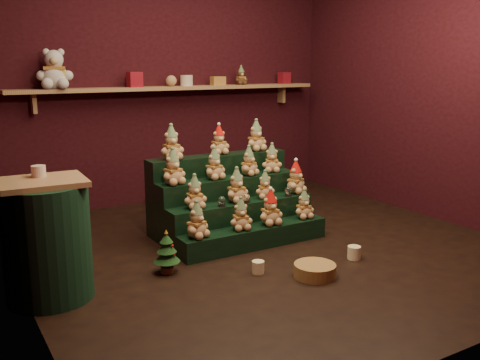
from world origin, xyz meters
TOP-DOWN VIEW (x-y plane):
  - ground at (0.00, 0.00)m, footprint 4.00×4.00m
  - back_wall at (0.00, 2.05)m, footprint 4.00×0.10m
  - right_wall at (2.05, 0.00)m, footprint 0.10×4.00m
  - back_shelf at (0.00, 1.87)m, footprint 3.60×0.26m
  - riser_tier_front at (-0.09, 0.06)m, footprint 1.40×0.22m
  - riser_tier_midfront at (-0.09, 0.28)m, footprint 1.40×0.22m
  - riser_tier_midback at (-0.09, 0.50)m, footprint 1.40×0.22m
  - riser_tier_back at (-0.09, 0.72)m, footprint 1.40×0.22m
  - teddy_0 at (-0.65, 0.05)m, footprint 0.27×0.26m
  - teddy_1 at (-0.23, 0.05)m, footprint 0.23×0.21m
  - teddy_2 at (0.07, 0.05)m, footprint 0.23×0.21m
  - teddy_3 at (0.44, 0.06)m, footprint 0.20×0.18m
  - teddy_4 at (-0.55, 0.29)m, footprint 0.22×0.20m
  - teddy_5 at (-0.14, 0.28)m, footprint 0.24×0.22m
  - teddy_6 at (0.15, 0.27)m, footprint 0.22×0.21m
  - teddy_7 at (0.51, 0.29)m, footprint 0.28×0.27m
  - teddy_8 at (-0.66, 0.49)m, footprint 0.26×0.24m
  - teddy_9 at (-0.24, 0.50)m, footprint 0.24×0.22m
  - teddy_10 at (0.12, 0.49)m, footprint 0.25×0.24m
  - teddy_11 at (0.39, 0.51)m, footprint 0.25×0.24m
  - teddy_12 at (-0.57, 0.70)m, footprint 0.22×0.20m
  - teddy_13 at (-0.07, 0.73)m, footprint 0.20×0.19m
  - teddy_14 at (0.35, 0.74)m, footprint 0.24×0.22m
  - snow_globe_a at (-0.33, 0.22)m, footprint 0.07×0.07m
  - snow_globe_b at (-0.08, 0.22)m, footprint 0.07×0.07m
  - snow_globe_c at (0.38, 0.22)m, footprint 0.07×0.07m
  - side_table at (-1.84, -0.11)m, footprint 0.58×0.58m
  - table_ornament at (-1.84, -0.01)m, footprint 0.09×0.09m
  - mini_christmas_tree at (-0.98, -0.10)m, footprint 0.20×0.20m
  - mug_left at (-0.39, -0.47)m, footprint 0.09×0.09m
  - mug_right at (0.45, -0.62)m, footprint 0.11×0.11m
  - wicker_basket at (-0.06, -0.74)m, footprint 0.41×0.41m
  - white_bear at (-1.30, 1.84)m, footprint 0.42×0.39m
  - brown_bear at (0.84, 1.84)m, footprint 0.17×0.16m
  - gift_tin_red_a at (-0.48, 1.85)m, footprint 0.14×0.14m
  - gift_tin_cream at (0.13, 1.85)m, footprint 0.14×0.14m
  - gift_tin_red_b at (1.48, 1.85)m, footprint 0.12×0.12m
  - shelf_plush_ball at (-0.06, 1.85)m, footprint 0.12×0.12m
  - scarf_gift_box at (0.53, 1.85)m, footprint 0.16×0.10m

SIDE VIEW (x-z plane):
  - ground at x=0.00m, z-range 0.00..0.00m
  - mug_left at x=-0.39m, z-range 0.00..0.09m
  - wicker_basket at x=-0.06m, z-range 0.00..0.10m
  - mug_right at x=0.45m, z-range 0.00..0.11m
  - riser_tier_front at x=-0.09m, z-range 0.00..0.18m
  - mini_christmas_tree at x=-0.98m, z-range 0.00..0.34m
  - riser_tier_midfront at x=-0.09m, z-range 0.00..0.36m
  - riser_tier_midback at x=-0.09m, z-range 0.00..0.54m
  - teddy_3 at x=0.44m, z-range 0.18..0.44m
  - teddy_1 at x=-0.23m, z-range 0.18..0.46m
  - teddy_0 at x=-0.65m, z-range 0.18..0.48m
  - teddy_2 at x=0.07m, z-range 0.18..0.49m
  - riser_tier_back at x=-0.09m, z-range 0.00..0.72m
  - snow_globe_b at x=-0.08m, z-range 0.36..0.45m
  - snow_globe_a at x=-0.33m, z-range 0.36..0.45m
  - snow_globe_c at x=0.38m, z-range 0.36..0.45m
  - side_table at x=-1.84m, z-range 0.00..0.82m
  - teddy_6 at x=0.15m, z-range 0.36..0.61m
  - teddy_4 at x=-0.55m, z-range 0.36..0.64m
  - teddy_5 at x=-0.14m, z-range 0.36..0.66m
  - teddy_7 at x=0.51m, z-range 0.36..0.67m
  - teddy_11 at x=0.39m, z-range 0.54..0.81m
  - teddy_10 at x=0.12m, z-range 0.54..0.81m
  - teddy_9 at x=-0.24m, z-range 0.54..0.83m
  - teddy_8 at x=-0.66m, z-range 0.54..0.85m
  - teddy_13 at x=-0.07m, z-range 0.72..0.99m
  - table_ornament at x=-1.84m, z-range 0.83..0.90m
  - teddy_14 at x=0.35m, z-range 0.72..1.02m
  - teddy_12 at x=-0.57m, z-range 0.72..1.03m
  - back_shelf at x=0.00m, z-range 1.17..1.41m
  - scarf_gift_box at x=0.53m, z-range 1.32..1.42m
  - gift_tin_cream at x=0.13m, z-range 1.32..1.44m
  - shelf_plush_ball at x=-0.06m, z-range 1.32..1.44m
  - gift_tin_red_b at x=1.48m, z-range 1.32..1.46m
  - back_wall at x=0.00m, z-range 0.00..2.80m
  - right_wall at x=2.05m, z-range 0.00..2.80m
  - gift_tin_red_a at x=-0.48m, z-range 1.32..1.48m
  - brown_bear at x=0.84m, z-range 1.32..1.54m
  - white_bear at x=-1.30m, z-range 1.32..1.81m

